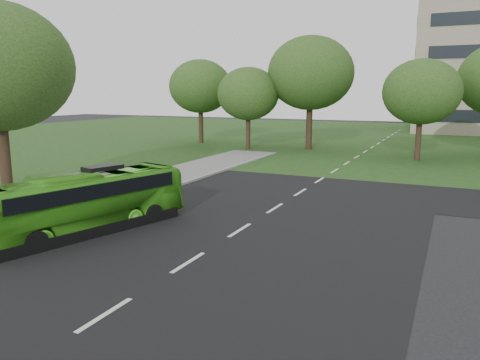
{
  "coord_description": "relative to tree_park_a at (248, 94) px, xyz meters",
  "views": [
    {
      "loc": [
        7.59,
        -14.41,
        5.46
      ],
      "look_at": [
        -1.04,
        4.28,
        1.6
      ],
      "focal_mm": 35.0,
      "sensor_mm": 36.0,
      "label": 1
    }
  ],
  "objects": [
    {
      "name": "ground",
      "position": [
        10.74,
        -27.16,
        -5.34
      ],
      "size": [
        160.0,
        160.0,
        0.0
      ],
      "primitive_type": "plane",
      "color": "black",
      "rests_on": "ground"
    },
    {
      "name": "street_surfaces",
      "position": [
        10.36,
        -4.41,
        -5.31
      ],
      "size": [
        120.0,
        120.0,
        0.15
      ],
      "color": "black",
      "rests_on": "ground"
    },
    {
      "name": "tree_park_a",
      "position": [
        0.0,
        0.0,
        0.0
      ],
      "size": [
        5.92,
        5.92,
        7.86
      ],
      "color": "black",
      "rests_on": "ground"
    },
    {
      "name": "tree_park_b",
      "position": [
        5.34,
        2.55,
        1.92
      ],
      "size": [
        8.21,
        8.21,
        10.76
      ],
      "color": "black",
      "rests_on": "ground"
    },
    {
      "name": "tree_park_c",
      "position": [
        15.6,
        -1.2,
        0.17
      ],
      "size": [
        6.11,
        6.11,
        8.11
      ],
      "color": "black",
      "rests_on": "ground"
    },
    {
      "name": "tree_park_f",
      "position": [
        -7.07,
        3.22,
        0.76
      ],
      "size": [
        6.72,
        6.72,
        8.97
      ],
      "color": "black",
      "rests_on": "ground"
    },
    {
      "name": "bus",
      "position": [
        5.24,
        -27.79,
        -4.14
      ],
      "size": [
        4.27,
        8.79,
        2.39
      ],
      "primitive_type": "imported",
      "rotation": [
        0.0,
        0.0,
        -0.28
      ],
      "color": "#4DB823",
      "rests_on": "ground"
    }
  ]
}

